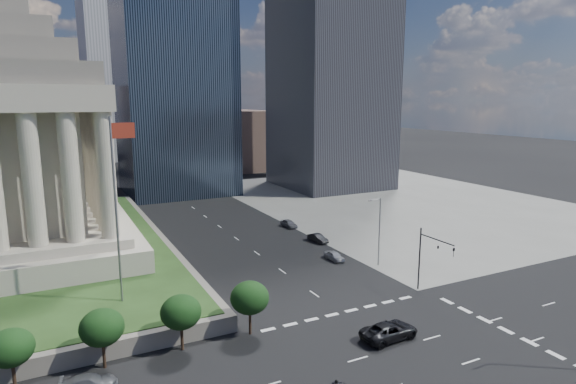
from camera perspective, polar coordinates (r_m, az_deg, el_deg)
ground at (r=133.48m, az=-14.21°, el=0.36°), size 500.00×500.00×0.00m
sidewalk_ne at (r=117.66m, az=12.93°, el=-0.95°), size 68.00×90.00×0.03m
flagpole at (r=53.75m, az=-19.61°, el=-0.93°), size 2.52×0.24×20.00m
midrise_glass at (r=127.14m, az=-13.43°, el=13.48°), size 26.00×26.00×60.00m
building_filler_ne at (r=169.91m, az=-6.01°, el=6.22°), size 20.00×30.00×20.00m
building_filler_nw at (r=158.67m, az=-27.59°, el=6.18°), size 24.00×30.00×28.00m
traffic_signal_ne at (r=61.20m, az=16.50°, el=-6.96°), size 0.30×5.74×8.00m
street_lamp_north at (r=69.84m, az=10.68°, el=-4.15°), size 2.13×0.22×10.00m
pickup_truck at (r=50.96m, az=11.92°, el=-15.79°), size 6.28×3.19×1.70m
suv_grey at (r=45.54m, az=-22.52°, el=-20.16°), size 2.47×4.70×1.30m
parked_sedan_near at (r=72.56m, az=5.53°, el=-7.55°), size 3.94×1.65×1.33m
parked_sedan_mid at (r=81.28m, az=3.56°, el=-5.49°), size 4.29×2.01×1.36m
parked_sedan_far at (r=90.40m, az=0.11°, el=-3.75°), size 4.34×1.97×1.44m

